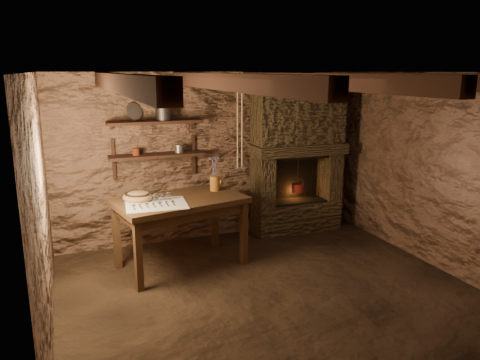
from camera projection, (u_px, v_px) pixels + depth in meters
name	position (u px, v px, depth m)	size (l,w,h in m)	color
floor	(269.00, 292.00, 5.22)	(4.50, 4.50, 0.00)	black
back_wall	(213.00, 157.00, 6.76)	(4.50, 0.04, 2.40)	#523526
front_wall	(397.00, 257.00, 3.13)	(4.50, 0.04, 2.40)	#523526
left_wall	(41.00, 211.00, 4.16)	(0.04, 4.00, 2.40)	#523526
right_wall	(437.00, 172.00, 5.74)	(0.04, 4.00, 2.40)	#523526
ceiling	(273.00, 72.00, 4.67)	(4.50, 4.00, 0.04)	black
beam_far_left	(120.00, 83.00, 4.17)	(0.14, 3.95, 0.16)	black
beam_mid_left	(226.00, 82.00, 4.52)	(0.14, 3.95, 0.16)	black
beam_mid_right	(316.00, 81.00, 4.87)	(0.14, 3.95, 0.16)	black
beam_far_right	(394.00, 80.00, 5.22)	(0.14, 3.95, 0.16)	black
shelf_lower	(156.00, 155.00, 6.30)	(1.25, 0.30, 0.04)	black
shelf_upper	(155.00, 122.00, 6.19)	(1.25, 0.30, 0.04)	black
hearth	(297.00, 152.00, 6.99)	(1.43, 0.51, 2.30)	#372B1B
work_table	(181.00, 230.00, 5.82)	(1.70, 1.18, 0.89)	#342112
linen_cloth	(156.00, 204.00, 5.46)	(0.70, 0.56, 0.01)	white
pewter_cutlery_row	(157.00, 204.00, 5.44)	(0.59, 0.23, 0.01)	gray
drinking_glasses	(156.00, 197.00, 5.58)	(0.23, 0.07, 0.09)	silver
stoneware_jug	(215.00, 176.00, 6.06)	(0.16, 0.16, 0.44)	#A2651F
wooden_bowl	(138.00, 197.00, 5.64)	(0.37, 0.37, 0.13)	olive
iron_stockpot	(164.00, 114.00, 6.21)	(0.22, 0.22, 0.16)	#2A2725
tin_pan	(134.00, 112.00, 6.16)	(0.24, 0.24, 0.03)	#9E9D98
small_kettle	(179.00, 149.00, 6.39)	(0.16, 0.12, 0.17)	#9E9D98
rusty_tin	(136.00, 152.00, 6.19)	(0.09, 0.09, 0.09)	#592011
red_pot	(298.00, 187.00, 7.06)	(0.21, 0.21, 0.54)	maroon
hanging_ropes	(240.00, 122.00, 5.78)	(0.08, 0.08, 1.20)	#C4B78A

